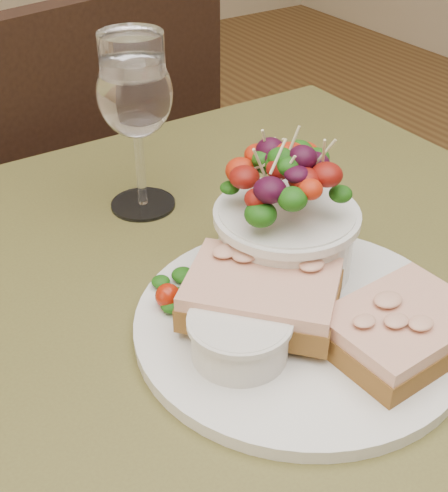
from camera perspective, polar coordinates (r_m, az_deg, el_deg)
cafe_table at (r=0.66m, az=1.56°, el=-12.89°), size 0.80×0.80×0.75m
chair_far at (r=1.39m, az=-12.06°, el=-4.05°), size 0.50×0.50×0.90m
dinner_plate at (r=0.58m, az=6.30°, el=-6.45°), size 0.28×0.28×0.01m
sandwich_front at (r=0.56m, az=14.58°, el=-6.72°), size 0.12×0.09×0.03m
sandwich_back at (r=0.56m, az=3.15°, el=-4.03°), size 0.15×0.15×0.03m
ramekin at (r=0.53m, az=1.32°, el=-7.40°), size 0.08×0.08×0.04m
salad_bowl at (r=0.60m, az=5.26°, el=2.83°), size 0.12×0.12×0.13m
garnish at (r=0.59m, az=-4.17°, el=-3.78°), size 0.05×0.04×0.02m
wine_glass at (r=0.70m, az=-7.41°, el=12.06°), size 0.08×0.08×0.18m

